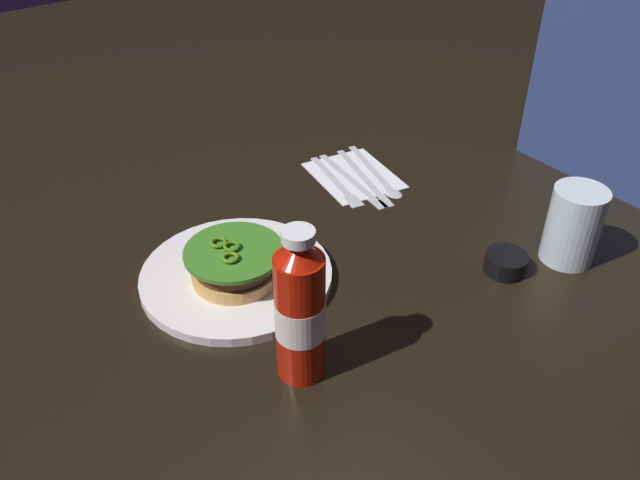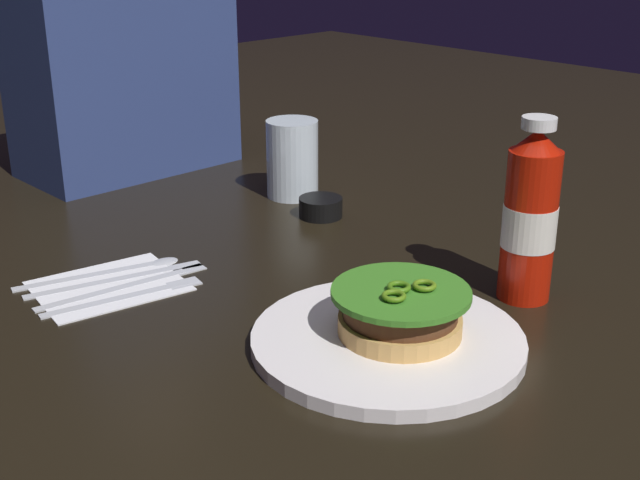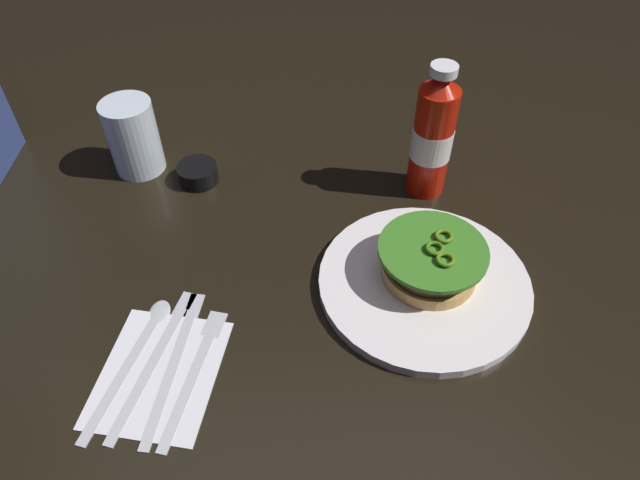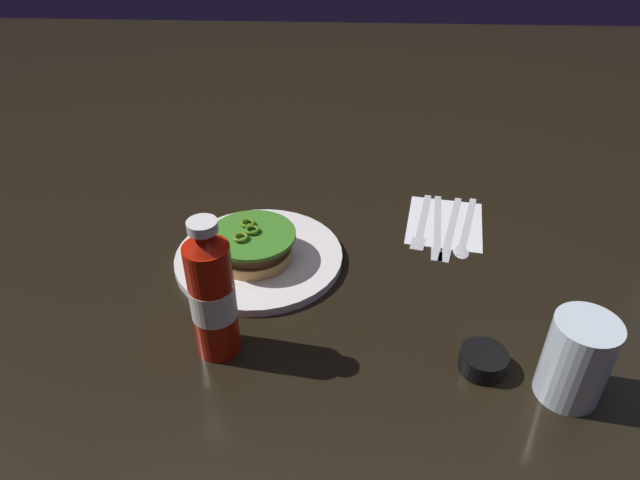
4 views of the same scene
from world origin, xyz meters
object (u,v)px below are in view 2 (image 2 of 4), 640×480
ketchup_bottle (530,218)px  steak_knife (127,274)px  fork_utensil (137,291)px  butter_knife (134,281)px  diner_person (118,23)px  dinner_plate (388,341)px  water_glass (292,159)px  napkin (109,285)px  condiment_cup (321,207)px  spoon_utensil (122,267)px  burger_sandwich (400,311)px

ketchup_bottle → steak_knife: size_ratio=0.99×
fork_utensil → steak_knife: size_ratio=0.89×
butter_knife → diner_person: size_ratio=0.39×
dinner_plate → water_glass: bearing=59.2°
water_glass → butter_knife: bearing=-161.7°
ketchup_bottle → napkin: (-0.31, 0.34, -0.09)m
condiment_cup → napkin: bearing=-179.4°
napkin → butter_knife: 0.03m
ketchup_bottle → butter_knife: (-0.29, 0.32, -0.09)m
dinner_plate → fork_utensil: size_ratio=1.48×
dinner_plate → steak_knife: 0.33m
dinner_plate → condiment_cup: (0.21, 0.31, 0.01)m
ketchup_bottle → steak_knife: ketchup_bottle is taller
water_glass → diner_person: bearing=108.0°
dinner_plate → fork_utensil: 0.29m
ketchup_bottle → steak_knife: 0.45m
napkin → dinner_plate: bearing=-68.4°
condiment_cup → diner_person: 0.45m
steak_knife → spoon_utensil: (0.01, 0.02, -0.00)m
burger_sandwich → steak_knife: bearing=108.2°
burger_sandwich → water_glass: bearing=60.7°
dinner_plate → butter_knife: size_ratio=1.30×
condiment_cup → fork_utensil: size_ratio=0.34×
burger_sandwich → spoon_utensil: (-0.10, 0.34, -0.03)m
dinner_plate → burger_sandwich: 0.03m
burger_sandwich → butter_knife: size_ratio=0.66×
dinner_plate → napkin: bearing=111.6°
butter_knife → water_glass: bearing=18.3°
butter_knife → spoon_utensil: bearing=76.1°
ketchup_bottle → fork_utensil: 0.43m
burger_sandwich → napkin: 0.34m
ketchup_bottle → spoon_utensil: 0.47m
steak_knife → napkin: bearing=-168.1°
water_glass → diner_person: diner_person is taller
water_glass → diner_person: (-0.10, 0.29, 0.17)m
ketchup_bottle → spoon_utensil: (-0.28, 0.36, -0.09)m
steak_knife → butter_knife: bearing=-99.7°
napkin → butter_knife: size_ratio=0.77×
burger_sandwich → ketchup_bottle: size_ratio=0.67×
burger_sandwich → butter_knife: 0.32m
condiment_cup → spoon_utensil: bearing=174.9°
butter_knife → steak_knife: bearing=80.3°
dinner_plate → diner_person: bearing=78.1°
burger_sandwich → napkin: burger_sandwich is taller
butter_knife → steak_knife: size_ratio=1.01×
spoon_utensil → diner_person: size_ratio=0.37×
steak_knife → diner_person: 0.51m
fork_utensil → condiment_cup: bearing=8.0°
dinner_plate → diner_person: size_ratio=0.51×
condiment_cup → steak_knife: bearing=179.5°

